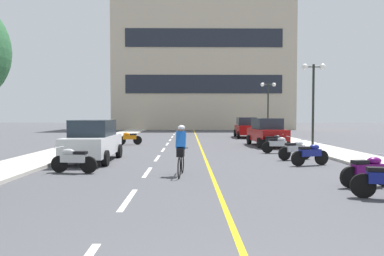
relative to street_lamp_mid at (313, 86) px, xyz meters
name	(u,v)px	position (x,y,z in m)	size (l,w,h in m)	color
ground_plane	(196,145)	(-7.12, 2.08, -3.81)	(140.00, 140.00, 0.00)	#47474C
curb_left	(100,141)	(-14.32, 5.08, -3.75)	(2.40, 72.00, 0.12)	#B7B2A8
curb_right	(290,141)	(0.08, 5.08, -3.75)	(2.40, 72.00, 0.12)	#B7B2A8
lane_dash_1	(128,199)	(-9.12, -12.92, -3.81)	(0.14, 2.20, 0.01)	silver
lane_dash_2	(147,172)	(-9.12, -8.92, -3.81)	(0.14, 2.20, 0.01)	silver
lane_dash_3	(157,158)	(-9.12, -4.92, -3.81)	(0.14, 2.20, 0.01)	silver
lane_dash_4	(163,150)	(-9.12, -0.92, -3.81)	(0.14, 2.20, 0.01)	silver
lane_dash_5	(167,144)	(-9.12, 3.08, -3.81)	(0.14, 2.20, 0.01)	silver
lane_dash_6	(170,140)	(-9.12, 7.08, -3.81)	(0.14, 2.20, 0.01)	silver
lane_dash_7	(172,137)	(-9.12, 11.08, -3.81)	(0.14, 2.20, 0.01)	silver
lane_dash_8	(174,134)	(-9.12, 15.08, -3.81)	(0.14, 2.20, 0.01)	silver
lane_dash_9	(175,132)	(-9.12, 19.08, -3.81)	(0.14, 2.20, 0.01)	silver
lane_dash_10	(176,131)	(-9.12, 23.08, -3.81)	(0.14, 2.20, 0.01)	silver
lane_dash_11	(177,130)	(-9.12, 27.08, -3.81)	(0.14, 2.20, 0.01)	silver
centre_line_yellow	(198,142)	(-6.87, 5.08, -3.81)	(0.12, 66.00, 0.01)	gold
office_building	(203,59)	(-5.48, 30.84, 6.55)	(25.27, 9.65, 20.72)	#BCAD93
street_lamp_mid	(313,86)	(0.00, 0.00, 0.00)	(1.46, 0.36, 5.03)	black
street_lamp_far	(268,97)	(-0.11, 11.52, -0.05)	(1.46, 0.36, 4.95)	black
parked_car_near	(93,141)	(-11.81, -6.03, -2.90)	(1.94, 4.21, 1.82)	black
parked_car_mid	(267,132)	(-2.48, 1.56, -2.90)	(2.11, 4.29, 1.82)	black
parked_car_far	(246,127)	(-2.41, 10.06, -2.90)	(2.04, 4.26, 1.82)	black
motorcycle_3	(368,171)	(-2.60, -11.56, -3.34)	(1.69, 0.62, 0.92)	black
motorcycle_4	(74,160)	(-11.69, -9.06, -3.34)	(1.69, 0.61, 0.92)	black
motorcycle_5	(310,154)	(-2.75, -7.36, -3.34)	(1.66, 0.74, 0.92)	black
motorcycle_6	(295,149)	(-2.81, -5.59, -3.34)	(1.65, 0.78, 0.92)	black
motorcycle_7	(278,144)	(-2.88, -2.84, -3.34)	(1.70, 0.60, 0.92)	black
motorcycle_8	(274,142)	(-2.64, -0.89, -3.34)	(1.67, 0.69, 0.92)	black
motorcycle_9	(129,138)	(-11.67, 2.48, -3.34)	(1.66, 0.74, 0.92)	black
cyclist_rider	(181,149)	(-7.91, -9.59, -2.92)	(0.42, 1.77, 1.71)	black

